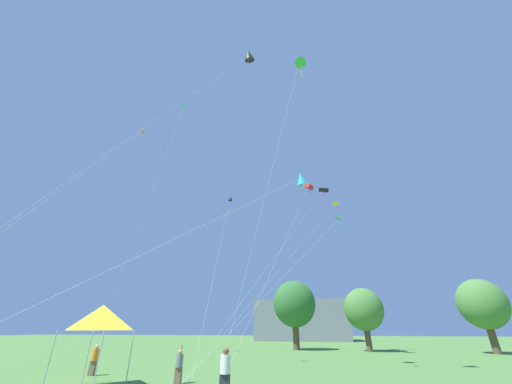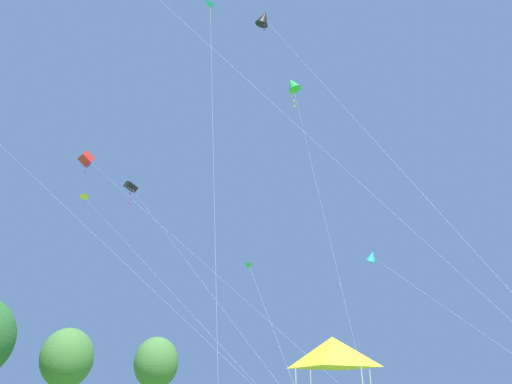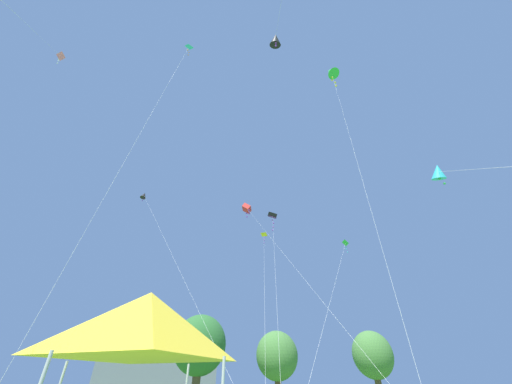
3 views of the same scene
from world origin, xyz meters
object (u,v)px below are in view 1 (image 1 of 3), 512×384
Objects in this scene: person_white_shirt at (225,370)px; kite_cyan_diamond_0 at (301,179)px; kite_black_diamond_5 at (249,55)px; kite_green_delta_7 at (335,223)px; festival_tent at (101,317)px; kite_black_box_9 at (324,191)px; kite_green_diamond_1 at (300,61)px; kite_cyan_delta_3 at (181,113)px; kite_pink_delta_8 at (140,133)px; person_grey_shirt at (179,364)px; kite_black_diamond_6 at (231,199)px; kite_yellow_delta_4 at (335,205)px; person_orange_shirt at (94,359)px; kite_red_box_2 at (309,187)px.

kite_cyan_diamond_0 is (3.73, -0.11, 8.73)m from person_white_shirt.
kite_black_diamond_5 is 2.57× the size of kite_green_delta_7.
kite_black_box_9 reaches higher than festival_tent.
kite_cyan_delta_3 is (-11.78, 1.78, -2.70)m from kite_green_diamond_1.
festival_tent is at bearing -53.19° from kite_pink_delta_8.
festival_tent is at bearing -143.14° from kite_black_diamond_5.
person_white_shirt is at bearing -6.34° from festival_tent.
person_grey_shirt is 32.39m from kite_black_diamond_6.
kite_cyan_delta_3 reaches higher than kite_green_delta_7.
person_grey_shirt is at bearing 29.28° from festival_tent.
kite_black_diamond_6 reaches higher than kite_black_box_9.
person_grey_shirt is 26.50m from kite_black_box_9.
kite_yellow_delta_4 is at bearing -0.42° from person_white_shirt.
kite_black_diamond_5 reaches higher than kite_black_diamond_6.
kite_cyan_delta_3 is at bearing 129.42° from person_orange_shirt.
kite_cyan_diamond_0 is at bearing -31.42° from kite_cyan_delta_3.
kite_black_diamond_6 reaches higher than festival_tent.
festival_tent is 7.29m from person_white_shirt.
person_white_shirt is 14.32m from kite_green_delta_7.
kite_pink_delta_8 is (-22.41, -8.69, 6.02)m from kite_red_box_2.
person_grey_shirt is 0.14× the size of kite_cyan_diamond_0.
person_grey_shirt is at bearing -119.41° from kite_black_box_9.
kite_black_diamond_5 reaches higher than kite_cyan_diamond_0.
kite_black_diamond_6 is at bearing 164.58° from kite_red_box_2.
person_white_shirt is (6.94, -0.77, -2.10)m from festival_tent.
person_grey_shirt is 21.49m from kite_cyan_delta_3.
kite_cyan_diamond_0 is at bearing 65.19° from person_orange_shirt.
kite_pink_delta_8 is at bearing -168.33° from kite_black_box_9.
kite_black_diamond_5 is (9.09, 1.22, 26.17)m from person_orange_shirt.
person_grey_shirt is 0.08× the size of kite_cyan_delta_3.
kite_green_delta_7 is 29.82m from kite_pink_delta_8.
kite_yellow_delta_4 is at bearing 82.89° from kite_green_delta_7.
person_orange_shirt is 0.06× the size of kite_pink_delta_8.
person_white_shirt is at bearing -132.46° from kite_green_diamond_1.
kite_green_diamond_1 is at bearing -100.38° from kite_yellow_delta_4.
kite_cyan_diamond_0 is 9.43m from kite_green_delta_7.
kite_pink_delta_8 is (-26.07, -11.20, 8.05)m from kite_yellow_delta_4.
kite_green_delta_7 reaches higher than kite_cyan_diamond_0.
kite_green_delta_7 reaches higher than person_white_shirt.
person_grey_shirt is 11.67m from kite_cyan_diamond_0.
kite_cyan_delta_3 is 0.82× the size of kite_pink_delta_8.
person_white_shirt is 0.06× the size of kite_pink_delta_8.
festival_tent is 4.98m from person_orange_shirt.
kite_black_diamond_6 is (-12.53, 3.46, 0.66)m from kite_red_box_2.
kite_black_diamond_5 is at bearing -115.48° from kite_black_box_9.
kite_green_delta_7 is (1.76, 4.11, -14.08)m from kite_green_diamond_1.
person_orange_shirt is 29.35m from kite_pink_delta_8.
kite_black_box_9 is (13.79, 13.47, -3.21)m from kite_cyan_delta_3.
kite_green_diamond_1 reaches higher than kite_yellow_delta_4.
kite_black_diamond_5 is at bearing -8.23° from kite_cyan_delta_3.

